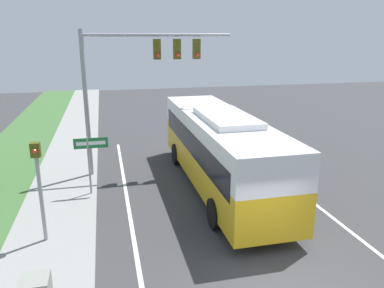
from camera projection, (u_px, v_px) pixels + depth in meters
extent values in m
cube|color=gold|center=(219.00, 161.00, 16.14)|extent=(2.55, 11.17, 1.51)
cube|color=white|center=(220.00, 130.00, 15.76)|extent=(2.55, 11.17, 1.24)
cube|color=black|center=(219.00, 140.00, 15.87)|extent=(2.59, 10.28, 0.94)
cube|color=white|center=(226.00, 117.00, 14.77)|extent=(1.79, 3.91, 0.24)
cylinder|color=black|center=(176.00, 154.00, 19.28)|extent=(0.28, 1.06, 1.06)
cylinder|color=black|center=(221.00, 151.00, 19.83)|extent=(0.28, 1.06, 1.06)
cylinder|color=black|center=(214.00, 214.00, 12.81)|extent=(0.28, 1.06, 1.06)
cylinder|color=black|center=(280.00, 206.00, 13.35)|extent=(0.28, 1.06, 1.06)
cylinder|color=#939399|center=(86.00, 107.00, 16.75)|extent=(0.20, 0.20, 6.69)
cylinder|color=#939399|center=(158.00, 35.00, 16.63)|extent=(6.67, 0.14, 0.14)
cube|color=#47470F|center=(157.00, 49.00, 16.78)|extent=(0.32, 0.28, 0.90)
sphere|color=red|center=(158.00, 55.00, 16.68)|extent=(0.18, 0.18, 0.18)
cube|color=#47470F|center=(177.00, 49.00, 16.98)|extent=(0.32, 0.28, 0.90)
sphere|color=red|center=(178.00, 55.00, 16.88)|extent=(0.18, 0.18, 0.18)
cube|color=#47470F|center=(197.00, 49.00, 17.19)|extent=(0.32, 0.28, 0.90)
sphere|color=red|center=(197.00, 55.00, 17.09)|extent=(0.18, 0.18, 0.18)
cylinder|color=#939399|center=(41.00, 195.00, 11.52)|extent=(0.12, 0.12, 3.34)
cube|color=#47470F|center=(35.00, 150.00, 11.12)|extent=(0.28, 0.24, 0.44)
sphere|color=red|center=(35.00, 151.00, 10.98)|extent=(0.14, 0.14, 0.14)
cylinder|color=#939399|center=(89.00, 167.00, 15.19)|extent=(0.08, 0.08, 2.53)
cube|color=#196B33|center=(91.00, 143.00, 14.94)|extent=(1.35, 0.03, 0.43)
cube|color=white|center=(91.00, 143.00, 14.92)|extent=(1.14, 0.01, 0.15)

